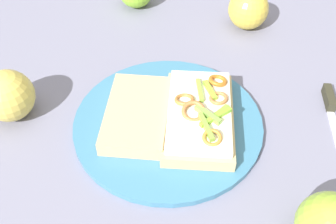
# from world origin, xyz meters

# --- Properties ---
(ground_plane) EXTENTS (2.00, 2.00, 0.00)m
(ground_plane) POSITION_xyz_m (0.00, 0.00, 0.00)
(ground_plane) COLOR slate
(ground_plane) RESTS_ON ground
(plate) EXTENTS (0.29, 0.29, 0.01)m
(plate) POSITION_xyz_m (0.00, 0.00, 0.01)
(plate) COLOR teal
(plate) RESTS_ON ground_plane
(sandwich) EXTENTS (0.20, 0.15, 0.05)m
(sandwich) POSITION_xyz_m (0.01, -0.05, 0.03)
(sandwich) COLOR tan
(sandwich) RESTS_ON plate
(bread_slice_side) EXTENTS (0.17, 0.13, 0.02)m
(bread_slice_side) POSITION_xyz_m (-0.01, 0.05, 0.02)
(bread_slice_side) COLOR tan
(bread_slice_side) RESTS_ON plate
(apple_1) EXTENTS (0.10, 0.10, 0.08)m
(apple_1) POSITION_xyz_m (-0.06, 0.24, 0.04)
(apple_1) COLOR gold
(apple_1) RESTS_ON ground_plane
(apple_3) EXTENTS (0.11, 0.11, 0.08)m
(apple_3) POSITION_xyz_m (0.31, -0.06, 0.04)
(apple_3) COLOR gold
(apple_3) RESTS_ON ground_plane
(knife) EXTENTS (0.13, 0.04, 0.02)m
(knife) POSITION_xyz_m (0.13, -0.24, 0.01)
(knife) COLOR silver
(knife) RESTS_ON ground_plane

